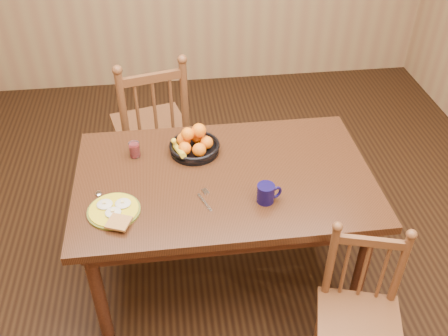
{
  "coord_description": "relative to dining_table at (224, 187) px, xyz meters",
  "views": [
    {
      "loc": [
        -0.26,
        -2.08,
        2.45
      ],
      "look_at": [
        0.0,
        0.0,
        0.8
      ],
      "focal_mm": 40.0,
      "sensor_mm": 36.0,
      "label": 1
    }
  ],
  "objects": [
    {
      "name": "fruit_bowl",
      "position": [
        -0.14,
        0.24,
        0.14
      ],
      "size": [
        0.29,
        0.29,
        0.17
      ],
      "color": "black",
      "rests_on": "dining_table"
    },
    {
      "name": "chair_near",
      "position": [
        0.56,
        -0.74,
        -0.24
      ],
      "size": [
        0.48,
        0.47,
        0.86
      ],
      "rotation": [
        0.0,
        0.0,
        -0.27
      ],
      "color": "#532C19",
      "rests_on": "ground"
    },
    {
      "name": "fork",
      "position": [
        -0.12,
        -0.18,
        0.09
      ],
      "size": [
        0.07,
        0.18,
        0.0
      ],
      "rotation": [
        0.0,
        0.0,
        0.39
      ],
      "color": "silver",
      "rests_on": "dining_table"
    },
    {
      "name": "chair_far",
      "position": [
        -0.4,
        0.86,
        -0.14
      ],
      "size": [
        0.58,
        0.57,
        1.08
      ],
      "rotation": [
        0.0,
        0.0,
        3.37
      ],
      "color": "#532C19",
      "rests_on": "ground"
    },
    {
      "name": "juice_glass",
      "position": [
        -0.48,
        0.24,
        0.13
      ],
      "size": [
        0.06,
        0.06,
        0.09
      ],
      "color": "silver",
      "rests_on": "dining_table"
    },
    {
      "name": "dining_table",
      "position": [
        0.0,
        0.0,
        0.0
      ],
      "size": [
        1.6,
        1.0,
        0.75
      ],
      "color": "black",
      "rests_on": "ground"
    },
    {
      "name": "room",
      "position": [
        0.0,
        0.0,
        0.68
      ],
      "size": [
        4.52,
        5.02,
        2.72
      ],
      "color": "black",
      "rests_on": "ground"
    },
    {
      "name": "breakfast_plate",
      "position": [
        -0.57,
        -0.22,
        0.1
      ],
      "size": [
        0.26,
        0.3,
        0.04
      ],
      "color": "#59601E",
      "rests_on": "dining_table"
    },
    {
      "name": "spoon",
      "position": [
        -0.66,
        -0.1,
        0.09
      ],
      "size": [
        0.07,
        0.15,
        0.01
      ],
      "rotation": [
        0.0,
        0.0,
        -0.49
      ],
      "color": "silver",
      "rests_on": "dining_table"
    },
    {
      "name": "coffee_mug",
      "position": [
        0.19,
        -0.23,
        0.14
      ],
      "size": [
        0.13,
        0.09,
        0.1
      ],
      "color": "#0E0935",
      "rests_on": "dining_table"
    }
  ]
}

